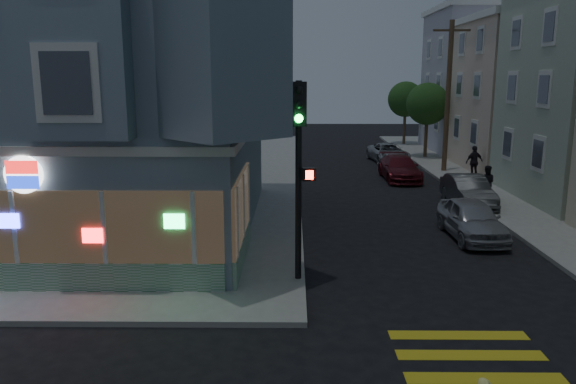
{
  "coord_description": "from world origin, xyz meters",
  "views": [
    {
      "loc": [
        2.66,
        -10.49,
        5.93
      ],
      "look_at": [
        2.49,
        6.49,
        2.4
      ],
      "focal_mm": 35.0,
      "sensor_mm": 36.0,
      "label": 1
    }
  ],
  "objects_px": {
    "fire_hydrant": "(486,186)",
    "parked_car_b": "(468,191)",
    "parked_car_a": "(472,219)",
    "traffic_signal": "(299,148)",
    "street_tree_near": "(427,104)",
    "parked_car_d": "(388,153)",
    "street_tree_far": "(406,99)",
    "pedestrian_b": "(474,162)",
    "pedestrian_a": "(486,183)",
    "parked_car_c": "(400,168)",
    "utility_pole": "(448,95)"
  },
  "relations": [
    {
      "from": "parked_car_b",
      "to": "parked_car_c",
      "type": "distance_m",
      "value": 6.94
    },
    {
      "from": "street_tree_near",
      "to": "parked_car_c",
      "type": "height_order",
      "value": "street_tree_near"
    },
    {
      "from": "parked_car_c",
      "to": "fire_hydrant",
      "type": "bearing_deg",
      "value": -54.24
    },
    {
      "from": "pedestrian_b",
      "to": "traffic_signal",
      "type": "xyz_separation_m",
      "value": [
        -10.18,
        -16.51,
        2.89
      ]
    },
    {
      "from": "parked_car_a",
      "to": "parked_car_d",
      "type": "bearing_deg",
      "value": 88.54
    },
    {
      "from": "pedestrian_b",
      "to": "parked_car_b",
      "type": "relative_size",
      "value": 0.43
    },
    {
      "from": "parked_car_a",
      "to": "street_tree_near",
      "type": "bearing_deg",
      "value": 80.32
    },
    {
      "from": "utility_pole",
      "to": "pedestrian_b",
      "type": "bearing_deg",
      "value": -69.24
    },
    {
      "from": "street_tree_far",
      "to": "pedestrian_b",
      "type": "bearing_deg",
      "value": -87.25
    },
    {
      "from": "parked_car_c",
      "to": "parked_car_b",
      "type": "bearing_deg",
      "value": -75.16
    },
    {
      "from": "parked_car_b",
      "to": "parked_car_d",
      "type": "distance_m",
      "value": 13.56
    },
    {
      "from": "parked_car_a",
      "to": "parked_car_c",
      "type": "relative_size",
      "value": 0.9
    },
    {
      "from": "utility_pole",
      "to": "parked_car_a",
      "type": "relative_size",
      "value": 2.1
    },
    {
      "from": "fire_hydrant",
      "to": "parked_car_b",
      "type": "bearing_deg",
      "value": -126.42
    },
    {
      "from": "utility_pole",
      "to": "parked_car_c",
      "type": "height_order",
      "value": "utility_pole"
    },
    {
      "from": "street_tree_near",
      "to": "fire_hydrant",
      "type": "bearing_deg",
      "value": -89.84
    },
    {
      "from": "street_tree_near",
      "to": "pedestrian_b",
      "type": "distance_m",
      "value": 9.13
    },
    {
      "from": "parked_car_a",
      "to": "fire_hydrant",
      "type": "distance_m",
      "value": 7.87
    },
    {
      "from": "street_tree_near",
      "to": "parked_car_d",
      "type": "height_order",
      "value": "street_tree_near"
    },
    {
      "from": "street_tree_far",
      "to": "pedestrian_a",
      "type": "relative_size",
      "value": 3.23
    },
    {
      "from": "pedestrian_b",
      "to": "parked_car_c",
      "type": "height_order",
      "value": "pedestrian_b"
    },
    {
      "from": "street_tree_far",
      "to": "parked_car_c",
      "type": "distance_m",
      "value": 17.11
    },
    {
      "from": "street_tree_near",
      "to": "pedestrian_a",
      "type": "bearing_deg",
      "value": -91.71
    },
    {
      "from": "utility_pole",
      "to": "parked_car_d",
      "type": "bearing_deg",
      "value": 122.15
    },
    {
      "from": "parked_car_a",
      "to": "parked_car_d",
      "type": "distance_m",
      "value": 18.68
    },
    {
      "from": "parked_car_a",
      "to": "parked_car_c",
      "type": "xyz_separation_m",
      "value": [
        -0.47,
        11.87,
        -0.04
      ]
    },
    {
      "from": "fire_hydrant",
      "to": "parked_car_d",
      "type": "bearing_deg",
      "value": 104.62
    },
    {
      "from": "street_tree_near",
      "to": "street_tree_far",
      "type": "xyz_separation_m",
      "value": [
        0.0,
        8.0,
        0.0
      ]
    },
    {
      "from": "street_tree_far",
      "to": "parked_car_a",
      "type": "bearing_deg",
      "value": -95.93
    },
    {
      "from": "street_tree_near",
      "to": "fire_hydrant",
      "type": "height_order",
      "value": "street_tree_near"
    },
    {
      "from": "parked_car_d",
      "to": "fire_hydrant",
      "type": "relative_size",
      "value": 6.48
    },
    {
      "from": "street_tree_far",
      "to": "fire_hydrant",
      "type": "height_order",
      "value": "street_tree_far"
    },
    {
      "from": "parked_car_b",
      "to": "parked_car_d",
      "type": "height_order",
      "value": "parked_car_b"
    },
    {
      "from": "parked_car_b",
      "to": "parked_car_d",
      "type": "xyz_separation_m",
      "value": [
        -1.44,
        13.48,
        -0.06
      ]
    },
    {
      "from": "parked_car_b",
      "to": "utility_pole",
      "type": "bearing_deg",
      "value": 81.59
    },
    {
      "from": "utility_pole",
      "to": "street_tree_far",
      "type": "bearing_deg",
      "value": 89.18
    },
    {
      "from": "pedestrian_b",
      "to": "parked_car_d",
      "type": "bearing_deg",
      "value": -80.0
    },
    {
      "from": "pedestrian_a",
      "to": "parked_car_b",
      "type": "xyz_separation_m",
      "value": [
        -1.07,
        -0.74,
        -0.26
      ]
    },
    {
      "from": "parked_car_b",
      "to": "parked_car_c",
      "type": "xyz_separation_m",
      "value": [
        -1.91,
        6.67,
        -0.02
      ]
    },
    {
      "from": "pedestrian_a",
      "to": "street_tree_far",
      "type": "bearing_deg",
      "value": -73.85
    },
    {
      "from": "street_tree_near",
      "to": "parked_car_b",
      "type": "xyz_separation_m",
      "value": [
        -1.5,
        -15.13,
        -3.22
      ]
    },
    {
      "from": "street_tree_far",
      "to": "pedestrian_a",
      "type": "height_order",
      "value": "street_tree_far"
    },
    {
      "from": "parked_car_a",
      "to": "traffic_signal",
      "type": "relative_size",
      "value": 0.76
    },
    {
      "from": "utility_pole",
      "to": "traffic_signal",
      "type": "height_order",
      "value": "utility_pole"
    },
    {
      "from": "parked_car_b",
      "to": "fire_hydrant",
      "type": "bearing_deg",
      "value": 53.28
    },
    {
      "from": "pedestrian_b",
      "to": "parked_car_c",
      "type": "distance_m",
      "value": 4.23
    },
    {
      "from": "street_tree_near",
      "to": "fire_hydrant",
      "type": "xyz_separation_m",
      "value": [
        0.04,
        -13.04,
        -3.4
      ]
    },
    {
      "from": "street_tree_near",
      "to": "street_tree_far",
      "type": "relative_size",
      "value": 1.0
    },
    {
      "from": "street_tree_near",
      "to": "parked_car_d",
      "type": "xyz_separation_m",
      "value": [
        -2.94,
        -1.64,
        -3.28
      ]
    },
    {
      "from": "pedestrian_a",
      "to": "parked_car_c",
      "type": "distance_m",
      "value": 6.65
    }
  ]
}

